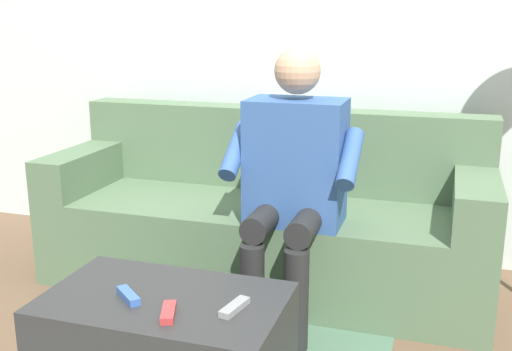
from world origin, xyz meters
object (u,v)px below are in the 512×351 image
at_px(person_solo_seated, 293,172).
at_px(remote_blue, 128,296).
at_px(remote_gray, 235,307).
at_px(couch, 266,222).
at_px(remote_red, 168,312).

height_order(person_solo_seated, remote_blue, person_solo_seated).
distance_m(person_solo_seated, remote_gray, 0.84).
distance_m(couch, remote_gray, 1.18).
xyz_separation_m(remote_blue, remote_red, (-0.17, 0.06, -0.00)).
relative_size(remote_gray, remote_red, 1.07).
height_order(remote_blue, remote_gray, remote_blue).
height_order(person_solo_seated, remote_red, person_solo_seated).
relative_size(couch, person_solo_seated, 1.82).
height_order(couch, remote_blue, couch).
height_order(couch, remote_gray, couch).
distance_m(remote_blue, remote_red, 0.18).
bearing_deg(remote_red, person_solo_seated, -29.59).
relative_size(person_solo_seated, remote_red, 9.55).
xyz_separation_m(remote_gray, remote_red, (0.18, 0.09, 0.00)).
xyz_separation_m(person_solo_seated, remote_blue, (0.32, 0.84, -0.22)).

